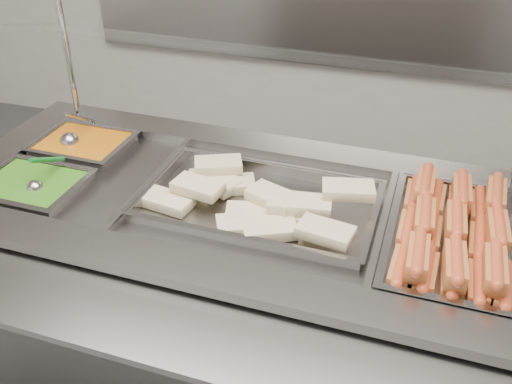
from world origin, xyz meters
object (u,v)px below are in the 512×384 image
(steam_counter, at_px, (242,304))
(sneeze_guard, at_px, (263,56))
(pan_hotdogs, at_px, (452,247))
(serving_spoon, at_px, (38,183))
(pan_wraps, at_px, (259,206))
(ladle, at_px, (71,140))

(steam_counter, height_order, sneeze_guard, sneeze_guard)
(pan_hotdogs, relative_size, serving_spoon, 3.05)
(serving_spoon, bearing_deg, pan_wraps, 11.02)
(steam_counter, xyz_separation_m, serving_spoon, (-0.61, -0.13, 0.46))
(pan_hotdogs, bearing_deg, sneeze_guard, 159.22)
(pan_wraps, bearing_deg, steam_counter, 178.50)
(sneeze_guard, xyz_separation_m, serving_spoon, (-0.62, -0.35, -0.35))
(steam_counter, relative_size, pan_wraps, 2.75)
(pan_hotdogs, relative_size, pan_wraps, 0.81)
(serving_spoon, bearing_deg, ladle, 102.51)
(steam_counter, relative_size, sneeze_guard, 1.15)
(sneeze_guard, bearing_deg, pan_wraps, -76.15)
(pan_hotdogs, distance_m, ladle, 1.31)
(sneeze_guard, height_order, ladle, sneeze_guard)
(sneeze_guard, bearing_deg, steam_counter, -91.49)
(serving_spoon, bearing_deg, pan_hotdogs, 5.39)
(steam_counter, relative_size, ladle, 9.81)
(steam_counter, bearing_deg, ladle, 167.71)
(sneeze_guard, distance_m, ladle, 0.77)
(pan_hotdogs, distance_m, pan_wraps, 0.56)
(sneeze_guard, relative_size, serving_spoon, 9.04)
(steam_counter, xyz_separation_m, pan_hotdogs, (0.62, -0.02, 0.40))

